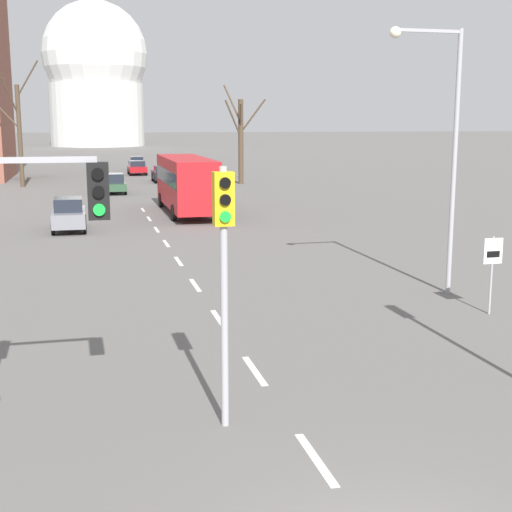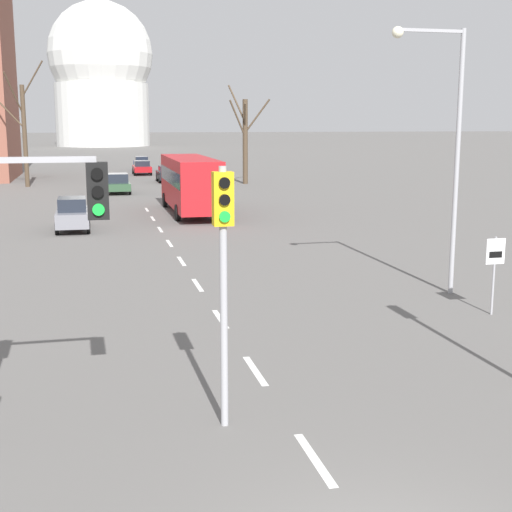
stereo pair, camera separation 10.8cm
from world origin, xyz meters
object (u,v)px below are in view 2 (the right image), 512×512
Objects in this scene: speed_limit_sign at (495,262)px; street_lamp_right at (446,134)px; traffic_signal_near_left at (4,222)px; sedan_near_left at (73,214)px; sedan_distant_centre at (142,167)px; traffic_signal_centre_tall at (223,248)px; sedan_far_left at (118,183)px; sedan_far_right at (141,163)px; sedan_mid_centre at (192,183)px; city_bus at (190,181)px; sedan_near_right at (168,174)px.

street_lamp_right is at bearing 96.87° from speed_limit_sign.
traffic_signal_near_left reaches higher than sedan_near_left.
speed_limit_sign is at bearing 25.43° from traffic_signal_near_left.
speed_limit_sign reaches higher than sedan_distant_centre.
traffic_signal_centre_tall reaches higher than sedan_far_left.
sedan_far_right is at bearing 86.34° from sedan_distant_centre.
traffic_signal_centre_tall is at bearing -97.22° from sedan_mid_centre.
city_bus is at bearing 101.95° from speed_limit_sign.
speed_limit_sign is 40.91m from sedan_far_left.
sedan_near_right is 0.94× the size of sedan_far_right.
traffic_signal_near_left is at bearing -103.16° from city_bus.
speed_limit_sign is 0.55× the size of sedan_far_left.
sedan_mid_centre is at bearing 82.78° from traffic_signal_centre_tall.
sedan_far_right is at bearing 84.25° from traffic_signal_near_left.
sedan_near_left is 40.70m from sedan_distant_centre.
sedan_far_right is at bearing 93.80° from sedan_mid_centre.
sedan_near_left is 31.01m from sedan_near_right.
traffic_signal_near_left is 1.24× the size of sedan_near_left.
traffic_signal_centre_tall is at bearing -92.87° from sedan_far_right.
traffic_signal_near_left is at bearing -101.86° from sedan_mid_centre.
traffic_signal_near_left is 1.25× the size of sedan_far_right.
sedan_near_right is at bearing 87.22° from city_bus.
traffic_signal_centre_tall reaches higher than sedan_distant_centre.
sedan_far_right reaches higher than sedan_near_right.
speed_limit_sign is 0.27× the size of street_lamp_right.
sedan_mid_centre reaches higher than sedan_near_right.
city_bus is at bearing 102.54° from street_lamp_right.
traffic_signal_centre_tall is at bearing -92.79° from sedan_distant_centre.
sedan_near_right is 1.01× the size of sedan_mid_centre.
traffic_signal_near_left is at bearing -177.23° from traffic_signal_centre_tall.
speed_limit_sign is 0.55× the size of sedan_far_right.
sedan_near_left is 0.99× the size of sedan_far_left.
sedan_far_right is at bearing 90.12° from city_bus.
sedan_far_left is at bearing -116.66° from sedan_near_right.
city_bus is (0.09, -41.24, 1.20)m from sedan_far_right.
speed_limit_sign is at bearing -76.77° from sedan_far_left.
sedan_near_right is 11.34m from sedan_far_left.
traffic_signal_near_left is 26.37m from sedan_near_left.
sedan_near_left is 0.39× the size of city_bus.
sedan_near_right is at bearing 74.68° from sedan_near_left.
traffic_signal_near_left reaches higher than traffic_signal_centre_tall.
street_lamp_right is at bearing 44.43° from traffic_signal_centre_tall.
traffic_signal_centre_tall is 11.10m from speed_limit_sign.
traffic_signal_centre_tall is 1.15× the size of sedan_far_right.
sedan_far_left is at bearing 90.21° from traffic_signal_centre_tall.
sedan_near_left is 20.01m from sedan_far_left.
sedan_far_left is 1.02× the size of sedan_far_right.
city_bus is (7.02, 5.68, 1.17)m from sedan_near_left.
street_lamp_right is 38.42m from sedan_far_left.
traffic_signal_near_left is 1.20× the size of sedan_distant_centre.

